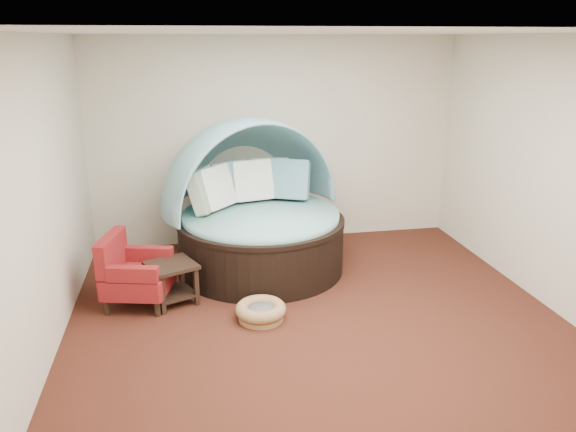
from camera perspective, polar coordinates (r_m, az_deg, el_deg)
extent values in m
plane|color=#471D14|center=(5.86, 2.95, -10.38)|extent=(5.00, 5.00, 0.00)
plane|color=beige|center=(7.75, -1.26, 7.58)|extent=(5.00, 0.00, 5.00)
plane|color=beige|center=(3.13, 14.27, -8.56)|extent=(5.00, 0.00, 5.00)
plane|color=beige|center=(5.35, -23.82, 1.47)|extent=(0.00, 5.00, 5.00)
plane|color=beige|center=(6.42, 25.47, 3.75)|extent=(0.00, 5.00, 5.00)
plane|color=white|center=(5.18, 3.45, 18.14)|extent=(5.00, 5.00, 0.00)
cylinder|color=black|center=(6.93, -2.73, -3.04)|extent=(2.60, 2.60, 0.61)
cylinder|color=black|center=(6.82, -2.77, -0.46)|extent=(2.63, 2.63, 0.06)
cylinder|color=#7CB6B2|center=(6.81, -2.77, -0.10)|extent=(2.45, 2.45, 0.13)
cube|color=#36654C|center=(6.78, -8.59, 2.59)|extent=(0.48, 0.59, 0.54)
cube|color=white|center=(6.89, -7.37, 2.88)|extent=(0.56, 0.58, 0.54)
cube|color=#6298AA|center=(7.12, -5.98, 3.42)|extent=(0.59, 0.51, 0.54)
cube|color=white|center=(7.18, -3.65, 3.60)|extent=(0.56, 0.39, 0.54)
cube|color=#36654C|center=(7.31, -1.90, 3.88)|extent=(0.54, 0.34, 0.54)
cube|color=#6298AA|center=(7.23, 0.14, 3.74)|extent=(0.59, 0.47, 0.54)
cylinder|color=#966D44|center=(5.84, -2.77, -10.20)|extent=(0.56, 0.56, 0.05)
torus|color=#966D44|center=(5.80, -2.78, -9.43)|extent=(0.64, 0.64, 0.13)
cylinder|color=#5D5A5E|center=(5.81, -2.78, -9.59)|extent=(0.38, 0.38, 0.08)
cylinder|color=black|center=(6.20, -17.94, -8.83)|extent=(0.08, 0.08, 0.16)
cylinder|color=black|center=(6.65, -16.32, -6.82)|extent=(0.08, 0.08, 0.16)
cylinder|color=black|center=(6.03, -13.13, -9.17)|extent=(0.08, 0.08, 0.16)
cylinder|color=black|center=(6.49, -11.83, -7.07)|extent=(0.08, 0.08, 0.16)
cube|color=maroon|center=(6.25, -14.95, -6.32)|extent=(0.81, 0.81, 0.23)
cube|color=maroon|center=(6.23, -17.51, -3.56)|extent=(0.28, 0.68, 0.39)
cube|color=maroon|center=(5.92, -15.52, -5.71)|extent=(0.54, 0.23, 0.16)
cube|color=maroon|center=(6.42, -13.93, -3.72)|extent=(0.54, 0.23, 0.16)
cube|color=black|center=(6.13, -11.79, -4.91)|extent=(0.63, 0.63, 0.04)
cube|color=black|center=(6.26, -11.60, -7.67)|extent=(0.55, 0.55, 0.03)
cube|color=black|center=(6.00, -12.63, -7.90)|extent=(0.06, 0.06, 0.42)
cube|color=black|center=(6.32, -13.94, -6.62)|extent=(0.06, 0.06, 0.42)
cube|color=black|center=(6.13, -9.30, -7.12)|extent=(0.06, 0.06, 0.42)
cube|color=black|center=(6.45, -10.76, -5.91)|extent=(0.06, 0.06, 0.42)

